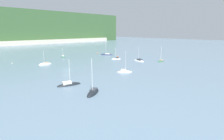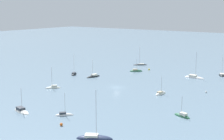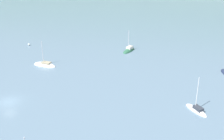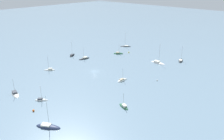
% 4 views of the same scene
% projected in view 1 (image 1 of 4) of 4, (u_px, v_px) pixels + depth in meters
% --- Properties ---
extents(ground_plane, '(600.00, 600.00, 0.00)m').
position_uv_depth(ground_plane, '(66.00, 70.00, 72.40)').
color(ground_plane, slate).
extents(sailboat_1, '(6.16, 2.47, 7.22)m').
position_uv_depth(sailboat_1, '(45.00, 64.00, 84.53)').
color(sailboat_1, white).
rests_on(sailboat_1, ground_plane).
extents(sailboat_3, '(6.60, 8.73, 12.83)m').
position_uv_depth(sailboat_3, '(107.00, 55.00, 117.48)').
color(sailboat_3, '#232D4C').
rests_on(sailboat_3, ground_plane).
extents(sailboat_4, '(5.37, 5.25, 8.98)m').
position_uv_depth(sailboat_4, '(125.00, 72.00, 68.80)').
color(sailboat_4, white).
rests_on(sailboat_4, ground_plane).
extents(sailboat_5, '(4.07, 8.01, 8.02)m').
position_uv_depth(sailboat_5, '(139.00, 61.00, 94.29)').
color(sailboat_5, white).
rests_on(sailboat_5, ground_plane).
extents(sailboat_6, '(4.75, 4.86, 7.32)m').
position_uv_depth(sailboat_6, '(116.00, 59.00, 100.10)').
color(sailboat_6, silver).
rests_on(sailboat_6, ground_plane).
extents(sailboat_7, '(6.62, 5.17, 10.21)m').
position_uv_depth(sailboat_7, '(93.00, 93.00, 45.64)').
color(sailboat_7, black).
rests_on(sailboat_7, ground_plane).
extents(sailboat_10, '(3.29, 5.66, 6.65)m').
position_uv_depth(sailboat_10, '(63.00, 57.00, 107.46)').
color(sailboat_10, '#2D6647').
rests_on(sailboat_10, ground_plane).
extents(sailboat_11, '(5.97, 2.41, 8.53)m').
position_uv_depth(sailboat_11, '(161.00, 61.00, 92.44)').
color(sailboat_11, '#2D6647').
rests_on(sailboat_11, ground_plane).
extents(sailboat_12, '(7.49, 3.73, 8.65)m').
position_uv_depth(sailboat_12, '(69.00, 85.00, 52.41)').
color(sailboat_12, black).
rests_on(sailboat_12, ground_plane).
extents(mooring_buoy_0, '(0.61, 0.61, 0.61)m').
position_uv_depth(mooring_buoy_0, '(12.00, 63.00, 85.94)').
color(mooring_buoy_0, white).
rests_on(mooring_buoy_0, ground_plane).
extents(mooring_buoy_1, '(0.72, 0.72, 0.72)m').
position_uv_depth(mooring_buoy_1, '(98.00, 53.00, 125.76)').
color(mooring_buoy_1, orange).
rests_on(mooring_buoy_1, ground_plane).
extents(mooring_buoy_2, '(0.79, 0.79, 0.79)m').
position_uv_depth(mooring_buoy_2, '(118.00, 56.00, 107.73)').
color(mooring_buoy_2, orange).
rests_on(mooring_buoy_2, ground_plane).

